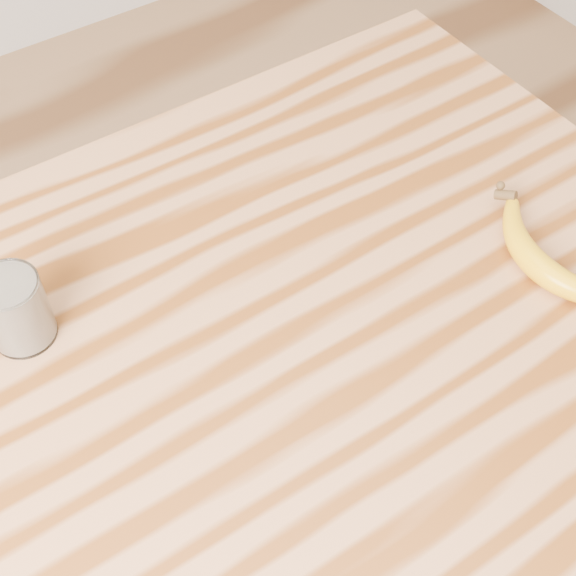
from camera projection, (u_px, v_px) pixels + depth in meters
table at (226, 429)px, 0.94m from camera, size 1.20×0.80×0.90m
smoothie_glass at (15, 309)px, 0.83m from camera, size 0.07×0.07×0.09m
banana at (539, 268)px, 0.90m from camera, size 0.10×0.27×0.03m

